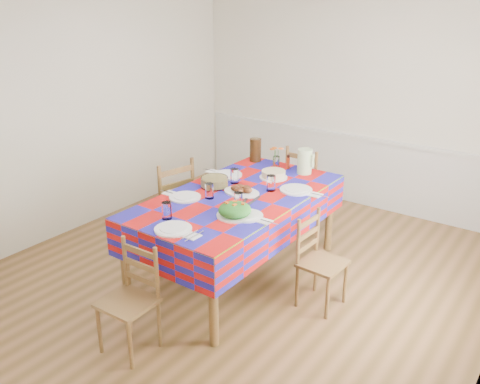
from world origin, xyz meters
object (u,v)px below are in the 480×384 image
at_px(meat_platter, 242,190).
at_px(tea_pitcher, 255,150).
at_px(chair_far, 306,188).
at_px(green_pitcher, 305,161).
at_px(chair_right, 319,262).
at_px(dining_table, 237,204).
at_px(chair_near, 131,300).
at_px(chair_left, 170,206).

bearing_deg(meat_platter, tea_pitcher, 116.64).
relative_size(tea_pitcher, chair_far, 0.26).
bearing_deg(chair_far, green_pitcher, 116.12).
xyz_separation_m(tea_pitcher, chair_right, (1.32, -0.95, -0.56)).
distance_m(meat_platter, green_pitcher, 0.88).
relative_size(green_pitcher, chair_far, 0.26).
relative_size(dining_table, chair_near, 2.50).
bearing_deg(green_pitcher, dining_table, -103.18).
bearing_deg(chair_near, chair_right, 55.97).
bearing_deg(chair_left, chair_far, 161.31).
height_order(dining_table, chair_right, same).
xyz_separation_m(chair_near, chair_left, (-0.87, 1.38, 0.09)).
bearing_deg(green_pitcher, chair_right, -53.46).
distance_m(dining_table, meat_platter, 0.14).
distance_m(dining_table, chair_left, 0.91).
bearing_deg(chair_left, green_pitcher, 143.57).
xyz_separation_m(dining_table, tea_pitcher, (-0.44, 0.95, 0.23)).
bearing_deg(dining_table, chair_far, 90.06).
height_order(chair_left, chair_right, chair_left).
bearing_deg(tea_pitcher, meat_platter, -63.36).
bearing_deg(meat_platter, green_pitcher, 76.66).
distance_m(green_pitcher, chair_left, 1.50).
distance_m(chair_left, chair_right, 1.76).
xyz_separation_m(meat_platter, chair_near, (-0.01, -1.44, -0.45)).
xyz_separation_m(dining_table, chair_right, (0.88, 0.00, -0.34)).
bearing_deg(chair_right, chair_left, 93.34).
xyz_separation_m(green_pitcher, tea_pitcher, (-0.65, 0.05, -0.00)).
bearing_deg(chair_near, meat_platter, 87.98).
height_order(tea_pitcher, chair_near, tea_pitcher).
bearing_deg(dining_table, chair_right, 0.13).
height_order(tea_pitcher, chair_far, tea_pitcher).
xyz_separation_m(tea_pitcher, chair_left, (-0.43, -0.97, -0.46)).
relative_size(green_pitcher, tea_pitcher, 1.02).
bearing_deg(chair_near, green_pitcher, 83.12).
xyz_separation_m(green_pitcher, chair_far, (-0.21, 0.47, -0.49)).
height_order(chair_near, chair_far, chair_far).
height_order(green_pitcher, tea_pitcher, green_pitcher).
xyz_separation_m(dining_table, chair_far, (-0.00, 1.38, -0.26)).
bearing_deg(chair_far, dining_table, 91.94).
relative_size(dining_table, meat_platter, 6.00).
distance_m(tea_pitcher, chair_left, 1.16).
bearing_deg(chair_far, meat_platter, 92.39).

